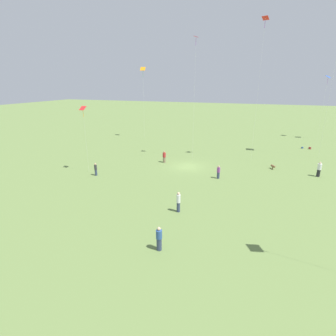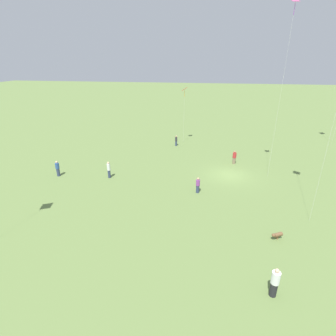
{
  "view_description": "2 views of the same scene",
  "coord_description": "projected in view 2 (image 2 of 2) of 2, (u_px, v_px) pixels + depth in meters",
  "views": [
    {
      "loc": [
        33.19,
        9.11,
        10.98
      ],
      "look_at": [
        7.43,
        -0.18,
        2.04
      ],
      "focal_mm": 28.0,
      "sensor_mm": 36.0,
      "label": 1
    },
    {
      "loc": [
        2.45,
        27.69,
        12.16
      ],
      "look_at": [
        6.59,
        2.5,
        1.46
      ],
      "focal_mm": 28.0,
      "sensor_mm": 36.0,
      "label": 2
    }
  ],
  "objects": [
    {
      "name": "dog_0",
      "position": [
        277.0,
        235.0,
        18.92
      ],
      "size": [
        0.84,
        0.6,
        0.56
      ],
      "rotation": [
        0.0,
        0.0,
        5.21
      ],
      "color": "brown",
      "rests_on": "ground_plane"
    },
    {
      "name": "kite_0",
      "position": [
        292.0,
        23.0,
        23.44
      ],
      "size": [
        0.67,
        0.66,
        16.9
      ],
      "rotation": [
        0.0,
        0.0,
        2.48
      ],
      "color": "#E54C99",
      "rests_on": "ground_plane"
    },
    {
      "name": "person_3",
      "position": [
        275.0,
        283.0,
        14.21
      ],
      "size": [
        0.56,
        0.56,
        1.88
      ],
      "rotation": [
        0.0,
        0.0,
        1.34
      ],
      "color": "#232328",
      "rests_on": "ground_plane"
    },
    {
      "name": "kite_1",
      "position": [
        185.0,
        92.0,
        37.92
      ],
      "size": [
        0.68,
        0.8,
        8.31
      ],
      "rotation": [
        0.0,
        0.0,
        0.67
      ],
      "color": "red",
      "rests_on": "ground_plane"
    },
    {
      "name": "person_2",
      "position": [
        176.0,
        141.0,
        39.16
      ],
      "size": [
        0.36,
        0.36,
        1.59
      ],
      "rotation": [
        0.0,
        0.0,
        4.65
      ],
      "color": "#333D5B",
      "rests_on": "ground_plane"
    },
    {
      "name": "ground_plane",
      "position": [
        229.0,
        175.0,
        29.54
      ],
      "size": [
        240.0,
        240.0,
        0.0
      ],
      "primitive_type": "plane",
      "color": "olive"
    },
    {
      "name": "person_0",
      "position": [
        109.0,
        170.0,
        28.54
      ],
      "size": [
        0.46,
        0.46,
        1.89
      ],
      "rotation": [
        0.0,
        0.0,
        0.4
      ],
      "color": "#333D5B",
      "rests_on": "ground_plane"
    },
    {
      "name": "person_1",
      "position": [
        234.0,
        157.0,
        32.47
      ],
      "size": [
        0.61,
        0.61,
        1.68
      ],
      "rotation": [
        0.0,
        0.0,
        2.69
      ],
      "color": "#847056",
      "rests_on": "ground_plane"
    },
    {
      "name": "person_4",
      "position": [
        58.0,
        169.0,
        29.02
      ],
      "size": [
        0.51,
        0.51,
        1.77
      ],
      "rotation": [
        0.0,
        0.0,
        1.83
      ],
      "color": "#333D5B",
      "rests_on": "ground_plane"
    },
    {
      "name": "person_5",
      "position": [
        198.0,
        185.0,
        25.4
      ],
      "size": [
        0.53,
        0.53,
        1.61
      ],
      "rotation": [
        0.0,
        0.0,
        0.95
      ],
      "color": "#333D5B",
      "rests_on": "ground_plane"
    }
  ]
}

